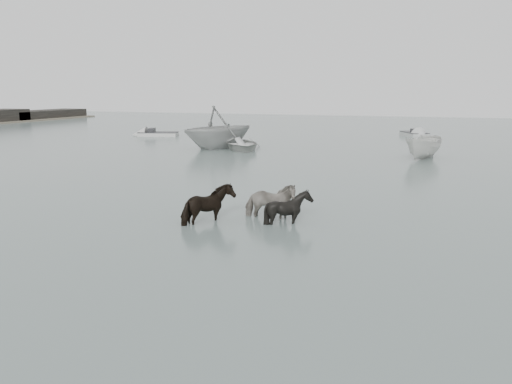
% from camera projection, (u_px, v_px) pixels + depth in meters
% --- Properties ---
extents(ground, '(140.00, 140.00, 0.00)m').
position_uv_depth(ground, '(286.00, 225.00, 16.17)').
color(ground, '#566660').
rests_on(ground, ground).
extents(pony_pinto, '(1.90, 1.00, 1.55)m').
position_uv_depth(pony_pinto, '(270.00, 196.00, 16.78)').
color(pony_pinto, black).
rests_on(pony_pinto, ground).
extents(pony_dark, '(1.45, 1.65, 1.54)m').
position_uv_depth(pony_dark, '(209.00, 200.00, 16.24)').
color(pony_dark, black).
rests_on(pony_dark, ground).
extents(pony_black, '(1.51, 1.40, 1.44)m').
position_uv_depth(pony_black, '(289.00, 202.00, 16.19)').
color(pony_black, black).
rests_on(pony_black, ground).
extents(rowboat_lead, '(5.39, 5.87, 0.99)m').
position_uv_depth(rowboat_lead, '(241.00, 143.00, 36.37)').
color(rowboat_lead, beige).
rests_on(rowboat_lead, ground).
extents(rowboat_trail, '(7.60, 7.96, 3.27)m').
position_uv_depth(rowboat_trail, '(219.00, 126.00, 36.87)').
color(rowboat_trail, '#ABAEAB').
rests_on(rowboat_trail, ground).
extents(boat_small, '(2.85, 4.51, 1.63)m').
position_uv_depth(boat_small, '(424.00, 146.00, 31.30)').
color(boat_small, silver).
rests_on(boat_small, ground).
extents(skiff_outer, '(5.25, 2.97, 0.75)m').
position_uv_depth(skiff_outer, '(158.00, 132.00, 46.87)').
color(skiff_outer, '#B9B9B4').
rests_on(skiff_outer, ground).
extents(skiff_mid, '(3.37, 4.80, 0.75)m').
position_uv_depth(skiff_mid, '(414.00, 132.00, 46.83)').
color(skiff_mid, '#A6A9A6').
rests_on(skiff_mid, ground).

